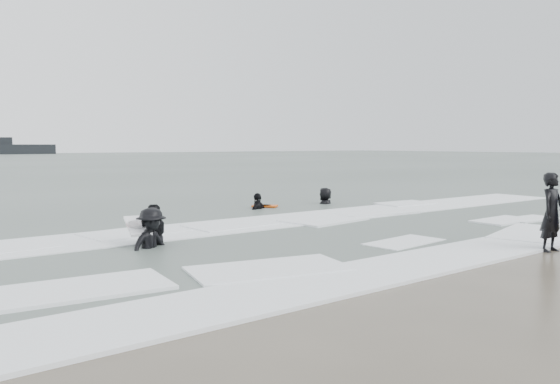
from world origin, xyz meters
TOP-DOWN VIEW (x-y plane):
  - ground at (0.00, 0.00)m, footprint 320.00×320.00m
  - surfer_centre at (3.08, -1.50)m, footprint 0.68×0.45m
  - surfer_wading at (-4.15, 4.65)m, footprint 0.91×0.79m
  - surfer_breaker at (-4.40, 4.14)m, footprint 1.37×1.08m
  - surfer_right_near at (2.08, 9.23)m, footprint 1.15×0.86m
  - surfer_right_far at (5.35, 9.08)m, footprint 1.06×1.07m
  - surf_foam at (0.00, 3.70)m, footprint 30.03×9.06m
  - bodyboards at (0.42, 4.18)m, footprint 8.49×11.96m

SIDE VIEW (x-z plane):
  - ground at x=0.00m, z-range 0.00..0.00m
  - surfer_centre at x=3.08m, z-range -0.93..0.93m
  - surfer_wading at x=-4.15m, z-range -0.79..0.79m
  - surfer_breaker at x=-4.40m, z-range -0.93..0.93m
  - surfer_right_near at x=2.08m, z-range -0.91..0.91m
  - surfer_right_far at x=5.35m, z-range -0.93..0.93m
  - surf_foam at x=0.00m, z-range 0.00..0.08m
  - bodyboards at x=0.42m, z-range -0.13..1.12m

